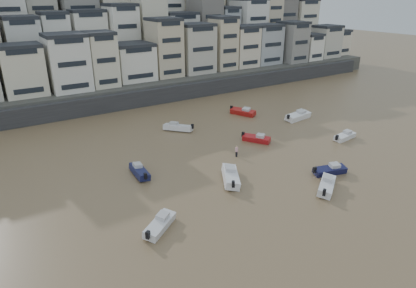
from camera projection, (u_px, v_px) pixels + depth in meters
harbor_wall at (143, 97)px, 81.50m from camera, size 140.00×3.00×3.50m
hillside at (101, 29)px, 110.54m from camera, size 141.04×66.00×50.00m
boat_a at (327, 184)px, 46.73m from camera, size 5.80×4.75×1.56m
boat_b at (330, 169)px, 50.90m from camera, size 5.38×3.00×1.40m
boat_c at (231, 175)px, 48.87m from camera, size 5.00×6.56×1.74m
boat_d at (345, 135)px, 62.87m from camera, size 5.26×2.24×1.39m
boat_e at (256, 138)px, 61.83m from camera, size 4.05×5.15×1.37m
boat_f at (139, 170)px, 50.53m from camera, size 2.08×5.32×1.42m
boat_g at (298, 115)px, 72.55m from camera, size 6.76×2.98×1.78m
boat_h at (178, 126)px, 66.80m from camera, size 5.29×5.54×1.58m
boat_i at (243, 111)px, 75.30m from camera, size 3.99×5.99×1.56m
boat_j at (160, 223)px, 38.94m from camera, size 5.25×4.52×1.43m
person_pink at (237, 151)px, 56.17m from camera, size 0.44×0.44×1.74m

